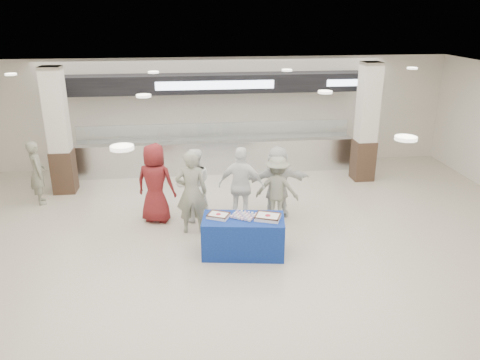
{
  "coord_description": "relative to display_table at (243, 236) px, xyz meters",
  "views": [
    {
      "loc": [
        -0.86,
        -7.63,
        4.48
      ],
      "look_at": [
        0.25,
        1.6,
        1.07
      ],
      "focal_mm": 35.0,
      "sensor_mm": 36.0,
      "label": 1
    }
  ],
  "objects": [
    {
      "name": "chef_short",
      "position": [
        0.14,
        1.39,
        0.5
      ],
      "size": [
        1.1,
        0.73,
        1.74
      ],
      "primitive_type": "imported",
      "rotation": [
        0.0,
        0.0,
        2.81
      ],
      "color": "white",
      "rests_on": "ground"
    },
    {
      "name": "cupcake_tray",
      "position": [
        0.01,
        0.05,
        0.41
      ],
      "size": [
        0.47,
        0.44,
        0.06
      ],
      "color": "silver",
      "rests_on": "display_table"
    },
    {
      "name": "soldier_b",
      "position": [
        0.95,
        1.49,
        0.37
      ],
      "size": [
        1.09,
        0.84,
        1.49
      ],
      "primitive_type": "imported",
      "rotation": [
        0.0,
        0.0,
        2.8
      ],
      "color": "gray",
      "rests_on": "ground"
    },
    {
      "name": "soldier_bg",
      "position": [
        -4.6,
        3.11,
        0.41
      ],
      "size": [
        0.56,
        0.67,
        1.56
      ],
      "primitive_type": "imported",
      "rotation": [
        0.0,
        0.0,
        1.95
      ],
      "color": "gray",
      "rests_on": "ground"
    },
    {
      "name": "sheet_cake_left",
      "position": [
        -0.47,
        0.1,
        0.42
      ],
      "size": [
        0.48,
        0.44,
        0.09
      ],
      "color": "white",
      "rests_on": "display_table"
    },
    {
      "name": "civilian_white",
      "position": [
        0.98,
        1.68,
        0.45
      ],
      "size": [
        1.54,
        0.49,
        1.66
      ],
      "primitive_type": "imported",
      "rotation": [
        0.0,
        0.0,
        3.14
      ],
      "color": "silver",
      "rests_on": "ground"
    },
    {
      "name": "ground",
      "position": [
        -0.17,
        -0.37,
        -0.38
      ],
      "size": [
        14.0,
        14.0,
        0.0
      ],
      "primitive_type": "plane",
      "color": "beige",
      "rests_on": "ground"
    },
    {
      "name": "civilian_maroon",
      "position": [
        -1.72,
        1.73,
        0.52
      ],
      "size": [
        1.02,
        0.83,
        1.79
      ],
      "primitive_type": "imported",
      "rotation": [
        0.0,
        0.0,
        2.79
      ],
      "color": "maroon",
      "rests_on": "ground"
    },
    {
      "name": "display_table",
      "position": [
        0.0,
        0.0,
        0.0
      ],
      "size": [
        1.65,
        1.01,
        0.75
      ],
      "primitive_type": "cube",
      "rotation": [
        0.0,
        0.0,
        -0.15
      ],
      "color": "navy",
      "rests_on": "ground"
    },
    {
      "name": "chef_tall",
      "position": [
        -0.89,
        1.67,
        0.46
      ],
      "size": [
        0.9,
        0.75,
        1.67
      ],
      "primitive_type": "imported",
      "rotation": [
        0.0,
        0.0,
        3.29
      ],
      "color": "white",
      "rests_on": "ground"
    },
    {
      "name": "serving_line",
      "position": [
        -0.17,
        5.03,
        0.78
      ],
      "size": [
        8.7,
        0.85,
        2.8
      ],
      "color": "silver",
      "rests_on": "ground"
    },
    {
      "name": "sheet_cake_right",
      "position": [
        0.45,
        -0.09,
        0.42
      ],
      "size": [
        0.55,
        0.49,
        0.1
      ],
      "color": "white",
      "rests_on": "display_table"
    },
    {
      "name": "soldier_a",
      "position": [
        -0.95,
        1.07,
        0.53
      ],
      "size": [
        0.67,
        0.45,
        1.81
      ],
      "primitive_type": "imported",
      "rotation": [
        0.0,
        0.0,
        3.11
      ],
      "color": "gray",
      "rests_on": "ground"
    },
    {
      "name": "column_left",
      "position": [
        -4.17,
        3.83,
        1.15
      ],
      "size": [
        0.55,
        0.55,
        3.2
      ],
      "color": "#352318",
      "rests_on": "ground"
    },
    {
      "name": "column_right",
      "position": [
        3.83,
        3.83,
        1.15
      ],
      "size": [
        0.55,
        0.55,
        3.2
      ],
      "color": "#352318",
      "rests_on": "ground"
    }
  ]
}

